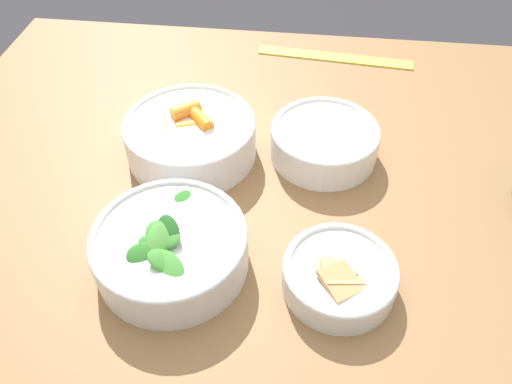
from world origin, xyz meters
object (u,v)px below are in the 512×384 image
Objects in this scene: bowl_beans_hotdog at (324,142)px; ruler at (334,57)px; bowl_greens at (170,247)px; bowl_cookies at (339,275)px; bowl_carrots at (191,136)px.

bowl_beans_hotdog reaches higher than ruler.
bowl_greens is 0.20m from bowl_cookies.
bowl_greens reaches higher than bowl_cookies.
ruler is at bearing 68.94° from bowl_greens.
bowl_beans_hotdog reaches higher than bowl_cookies.
ruler is at bearing 86.86° from bowl_beans_hotdog.
bowl_cookies is at bearing -43.94° from bowl_carrots.
bowl_carrots is at bearing 95.02° from bowl_greens.
bowl_greens is 0.28m from bowl_beans_hotdog.
bowl_carrots reaches higher than bowl_beans_hotdog.
bowl_carrots reaches higher than bowl_cookies.
bowl_beans_hotdog is (0.19, 0.02, -0.01)m from bowl_carrots.
bowl_beans_hotdog is at bearing 95.69° from bowl_cookies.
ruler is (0.19, 0.50, -0.03)m from bowl_greens.
bowl_carrots is 0.30m from bowl_cookies.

